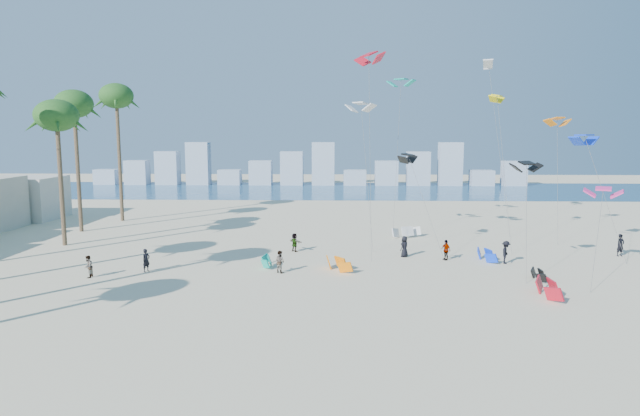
{
  "coord_description": "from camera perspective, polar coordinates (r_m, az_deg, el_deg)",
  "views": [
    {
      "loc": [
        4.39,
        -24.57,
        10.1
      ],
      "look_at": [
        3.0,
        16.0,
        4.5
      ],
      "focal_mm": 30.39,
      "sensor_mm": 36.0,
      "label": 1
    }
  ],
  "objects": [
    {
      "name": "kitesurfer_mid",
      "position": [
        39.82,
        -4.26,
        -5.65
      ],
      "size": [
        1.01,
        0.98,
        1.64
      ],
      "primitive_type": "imported",
      "rotation": [
        0.0,
        0.0,
        2.47
      ],
      "color": "gray",
      "rests_on": "ground"
    },
    {
      "name": "flying_kites",
      "position": [
        50.44,
        15.33,
        10.46
      ],
      "size": [
        22.43,
        25.43,
        18.09
      ],
      "color": "black",
      "rests_on": "ground"
    },
    {
      "name": "kitesurfers_far",
      "position": [
        43.89,
        7.96,
        -4.38
      ],
      "size": [
        41.71,
        10.12,
        1.86
      ],
      "color": "black",
      "rests_on": "ground"
    },
    {
      "name": "ocean",
      "position": [
        97.19,
        -0.64,
        1.89
      ],
      "size": [
        220.0,
        220.0,
        0.0
      ],
      "primitive_type": "plane",
      "color": "navy",
      "rests_on": "ground"
    },
    {
      "name": "kitesurfer_near",
      "position": [
        41.92,
        -17.84,
        -5.27
      ],
      "size": [
        0.67,
        0.75,
        1.71
      ],
      "primitive_type": "imported",
      "rotation": [
        0.0,
        0.0,
        1.03
      ],
      "color": "black",
      "rests_on": "ground"
    },
    {
      "name": "ground",
      "position": [
        26.92,
        -7.81,
        -14.25
      ],
      "size": [
        220.0,
        220.0,
        0.0
      ],
      "primitive_type": "plane",
      "color": "beige",
      "rests_on": "ground"
    },
    {
      "name": "palm_row",
      "position": [
        48.17,
        -30.59,
        9.52
      ],
      "size": [
        7.34,
        44.8,
        15.75
      ],
      "color": "brown",
      "rests_on": "ground"
    },
    {
      "name": "distant_skyline",
      "position": [
        106.95,
        -1.04,
        4.09
      ],
      "size": [
        85.0,
        3.0,
        8.4
      ],
      "color": "#9EADBF",
      "rests_on": "ground"
    },
    {
      "name": "grounded_kites",
      "position": [
        43.07,
        11.73,
        -5.25
      ],
      "size": [
        20.31,
        21.93,
        1.01
      ],
      "color": "#0DA490",
      "rests_on": "ground"
    }
  ]
}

